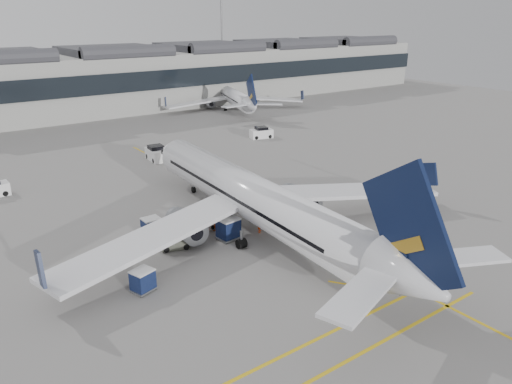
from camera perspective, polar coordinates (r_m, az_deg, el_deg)
ground at (r=38.11m, az=-3.91°, el=-9.48°), size 220.00×220.00×0.00m
terminal at (r=102.51m, az=-26.52°, el=10.74°), size 200.00×20.45×12.40m
apron_markings at (r=50.68m, az=-0.43°, el=-1.76°), size 0.25×60.00×0.01m
airliner_main at (r=43.62m, az=-0.05°, el=-0.85°), size 37.80×41.41×11.00m
airliner_far at (r=104.13m, az=-2.64°, el=10.83°), size 27.73×30.75×8.49m
belt_loader at (r=45.34m, az=-6.99°, el=-3.86°), size 4.53×1.77×1.83m
baggage_cart_a at (r=43.33m, az=-3.18°, el=-4.15°), size 2.02×1.73×1.96m
baggage_cart_b at (r=44.84m, az=-11.86°, el=-3.89°), size 1.66×1.37×1.72m
baggage_cart_c at (r=43.56m, az=-8.60°, el=-4.37°), size 1.86×1.61×1.77m
baggage_cart_d at (r=36.50m, az=-12.82°, el=-9.79°), size 1.89×1.71×1.66m
ramp_agent_a at (r=44.75m, az=0.43°, el=-3.45°), size 0.80×0.82×1.90m
ramp_agent_b at (r=45.18m, az=-4.68°, el=-3.31°), size 0.96×0.77×1.87m
pushback_tug at (r=42.45m, az=-9.25°, el=-5.62°), size 2.62×2.03×1.29m
safety_cone_nose at (r=62.06m, az=-5.52°, el=2.48°), size 0.39×0.39×0.54m
safety_cone_engine at (r=51.19m, az=1.54°, el=-1.26°), size 0.34×0.34×0.48m
service_van_mid at (r=68.26m, az=-11.31°, el=4.34°), size 2.32×4.07×2.00m
service_van_right at (r=79.24m, az=0.62°, el=6.77°), size 3.78×2.53×1.78m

